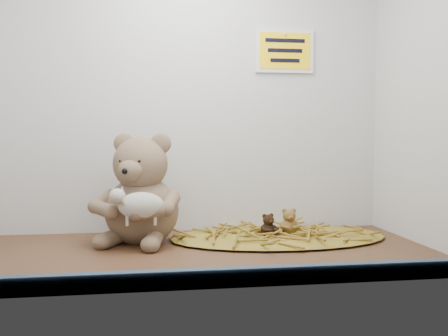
{
  "coord_description": "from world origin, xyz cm",
  "views": [
    {
      "loc": [
        -11.31,
        -121.19,
        28.46
      ],
      "look_at": [
        7.42,
        4.27,
        20.64
      ],
      "focal_mm": 40.0,
      "sensor_mm": 36.0,
      "label": 1
    }
  ],
  "objects": [
    {
      "name": "mini_teddy_brown",
      "position": [
        21.11,
        12.76,
        4.39
      ],
      "size": [
        6.59,
        6.78,
        6.41
      ],
      "primitive_type": null,
      "rotation": [
        0.0,
        0.0,
        0.31
      ],
      "color": "black",
      "rests_on": "straw_bed"
    },
    {
      "name": "toy_lamb",
      "position": [
        -13.54,
        3.63,
        11.44
      ],
      "size": [
        14.78,
        9.02,
        9.55
      ],
      "primitive_type": null,
      "color": "beige",
      "rests_on": "main_teddy"
    },
    {
      "name": "straw_bed",
      "position": [
        24.39,
        13.72,
        0.59
      ],
      "size": [
        61.34,
        35.62,
        1.19
      ],
      "primitive_type": "ellipsoid",
      "color": "olive",
      "rests_on": "shelf_floor"
    },
    {
      "name": "front_rail",
      "position": [
        0.0,
        -28.8,
        1.8
      ],
      "size": [
        119.28,
        2.2,
        3.6
      ],
      "primitive_type": "cube",
      "color": "#324560",
      "rests_on": "shelf_floor"
    },
    {
      "name": "mini_teddy_tan",
      "position": [
        27.67,
        14.69,
        4.89
      ],
      "size": [
        6.22,
        6.54,
        7.42
      ],
      "primitive_type": null,
      "rotation": [
        0.0,
        0.0,
        -0.04
      ],
      "color": "brown",
      "rests_on": "straw_bed"
    },
    {
      "name": "main_teddy",
      "position": [
        -13.54,
        14.25,
        14.82
      ],
      "size": [
        31.88,
        32.58,
        29.63
      ],
      "primitive_type": null,
      "rotation": [
        0.0,
        0.0,
        -0.4
      ],
      "color": "#896C54",
      "rests_on": "shelf_floor"
    },
    {
      "name": "alcove_shell",
      "position": [
        0.0,
        9.0,
        45.0
      ],
      "size": [
        120.4,
        60.2,
        90.4
      ],
      "color": "#412716",
      "rests_on": "ground"
    },
    {
      "name": "wall_sign",
      "position": [
        30.0,
        29.4,
        55.0
      ],
      "size": [
        16.0,
        1.2,
        11.0
      ],
      "primitive_type": "cube",
      "color": "yellow",
      "rests_on": "back_wall"
    }
  ]
}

